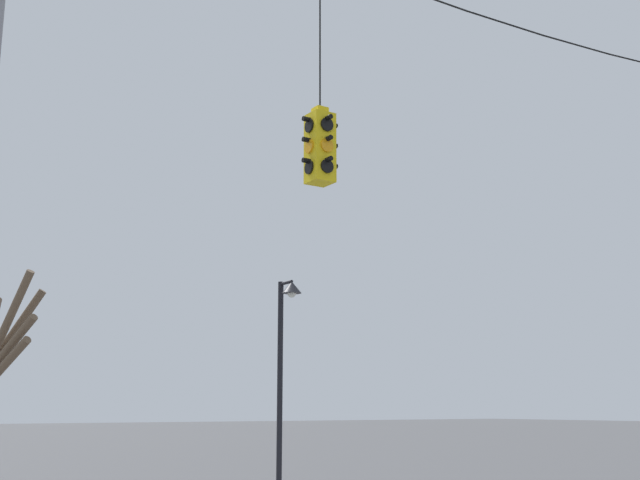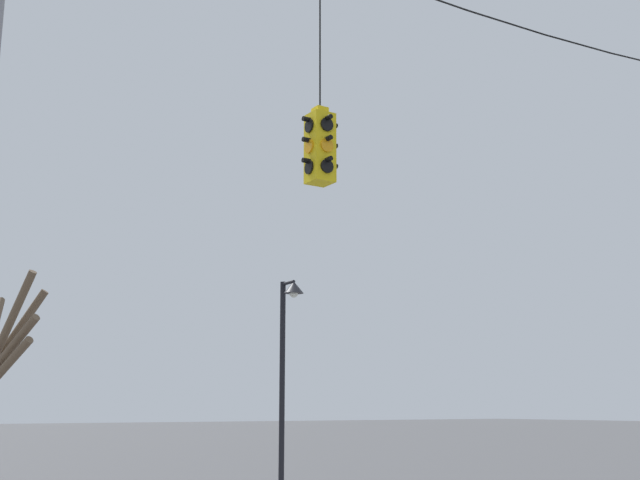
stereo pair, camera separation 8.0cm
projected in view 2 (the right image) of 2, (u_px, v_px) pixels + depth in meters
traffic_light_near_right_pole at (320, 146)px, 11.48m from camera, size 0.58×0.58×3.54m
street_lamp at (287, 345)px, 17.24m from camera, size 0.43×0.74×4.75m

